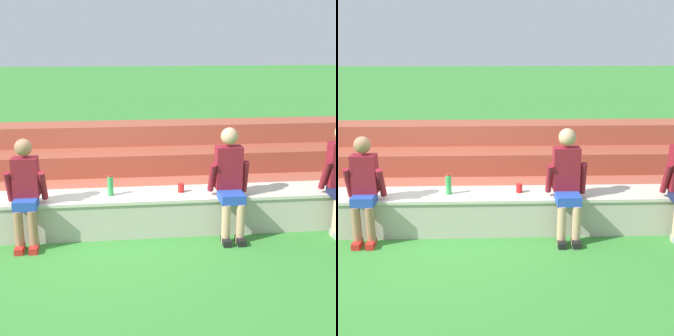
% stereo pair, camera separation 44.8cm
% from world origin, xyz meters
% --- Properties ---
extents(ground_plane, '(80.00, 80.00, 0.00)m').
position_xyz_m(ground_plane, '(0.00, 0.00, 0.00)').
color(ground_plane, '#388433').
extents(stone_seating_wall, '(8.65, 0.64, 0.52)m').
position_xyz_m(stone_seating_wall, '(0.00, 0.30, 0.27)').
color(stone_seating_wall, '#B7AF9E').
rests_on(stone_seating_wall, ground).
extents(brick_bleachers, '(11.61, 2.06, 1.05)m').
position_xyz_m(brick_bleachers, '(0.00, 2.19, 0.41)').
color(brick_bleachers, '#A7503B').
rests_on(brick_bleachers, ground).
extents(person_left_of_center, '(0.49, 0.49, 1.35)m').
position_xyz_m(person_left_of_center, '(-0.82, -0.01, 0.72)').
color(person_left_of_center, '#996B4C').
rests_on(person_left_of_center, ground).
extents(person_center, '(0.52, 0.60, 1.42)m').
position_xyz_m(person_center, '(1.73, 0.01, 0.76)').
color(person_center, tan).
rests_on(person_center, ground).
extents(water_bottle_mid_left, '(0.08, 0.08, 0.27)m').
position_xyz_m(water_bottle_mid_left, '(0.20, 0.28, 0.65)').
color(water_bottle_mid_left, green).
rests_on(water_bottle_mid_left, stone_seating_wall).
extents(plastic_cup_right_end, '(0.08, 0.08, 0.12)m').
position_xyz_m(plastic_cup_right_end, '(1.14, 0.32, 0.57)').
color(plastic_cup_right_end, red).
rests_on(plastic_cup_right_end, stone_seating_wall).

